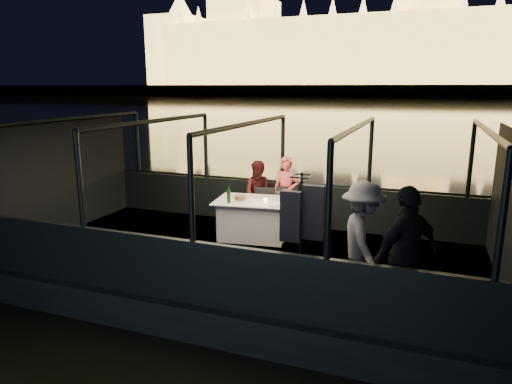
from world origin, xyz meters
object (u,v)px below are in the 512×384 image
at_px(chair_port_left, 262,210).
at_px(coat_stand, 300,237).
at_px(dining_table_central, 253,219).
at_px(person_man_maroon, 260,192).
at_px(wine_bottle, 229,195).
at_px(person_woman_coral, 286,195).
at_px(passenger_stripe, 362,239).
at_px(chair_port_right, 284,212).
at_px(passenger_dark, 406,257).

relative_size(chair_port_left, coat_stand, 0.49).
relative_size(dining_table_central, person_man_maroon, 1.03).
bearing_deg(dining_table_central, coat_stand, -55.41).
distance_m(coat_stand, wine_bottle, 2.65).
relative_size(dining_table_central, person_woman_coral, 0.94).
height_order(dining_table_central, passenger_stripe, passenger_stripe).
bearing_deg(coat_stand, dining_table_central, 124.59).
bearing_deg(chair_port_right, person_woman_coral, 81.42).
distance_m(person_man_maroon, wine_bottle, 1.12).
bearing_deg(chair_port_left, dining_table_central, -94.98).
xyz_separation_m(chair_port_right, passenger_stripe, (1.84, -2.29, 0.40)).
bearing_deg(coat_stand, passenger_dark, -5.71).
distance_m(coat_stand, person_woman_coral, 3.14).
relative_size(dining_table_central, coat_stand, 0.81).
relative_size(passenger_dark, wine_bottle, 5.64).
bearing_deg(passenger_dark, chair_port_left, -92.70).
height_order(person_man_maroon, passenger_stripe, passenger_stripe).
bearing_deg(wine_bottle, passenger_dark, -31.33).
xyz_separation_m(person_woman_coral, passenger_dark, (2.48, -3.08, 0.10)).
height_order(chair_port_right, person_man_maroon, person_man_maroon).
bearing_deg(wine_bottle, person_woman_coral, 53.60).
xyz_separation_m(coat_stand, passenger_dark, (1.39, -0.14, -0.05)).
height_order(dining_table_central, person_man_maroon, person_man_maroon).
relative_size(chair_port_right, wine_bottle, 2.99).
bearing_deg(person_woman_coral, dining_table_central, -120.30).
relative_size(coat_stand, passenger_dark, 1.02).
xyz_separation_m(chair_port_right, passenger_dark, (2.45, -2.81, 0.40)).
height_order(chair_port_left, passenger_dark, passenger_dark).
relative_size(person_man_maroon, passenger_stripe, 0.85).
bearing_deg(chair_port_right, chair_port_left, 163.16).
bearing_deg(person_woman_coral, wine_bottle, -125.49).
xyz_separation_m(chair_port_right, coat_stand, (1.06, -2.67, 0.45)).
height_order(passenger_dark, wine_bottle, passenger_dark).
bearing_deg(person_man_maroon, coat_stand, -74.74).
bearing_deg(dining_table_central, chair_port_left, 88.82).
distance_m(chair_port_right, wine_bottle, 1.25).
distance_m(chair_port_right, person_woman_coral, 0.41).
distance_m(coat_stand, passenger_stripe, 0.87).
xyz_separation_m(chair_port_left, passenger_stripe, (2.31, -2.29, 0.40)).
height_order(dining_table_central, person_woman_coral, person_woman_coral).
bearing_deg(passenger_stripe, person_woman_coral, 14.66).
relative_size(dining_table_central, chair_port_right, 1.56).
relative_size(dining_table_central, wine_bottle, 4.66).
relative_size(chair_port_right, coat_stand, 0.52).
bearing_deg(chair_port_left, passenger_stripe, -48.61).
relative_size(chair_port_left, person_woman_coral, 0.57).
xyz_separation_m(person_man_maroon, passenger_dark, (3.06, -3.08, 0.10)).
distance_m(chair_port_right, person_man_maroon, 0.73).
bearing_deg(person_man_maroon, passenger_stripe, -60.54).
xyz_separation_m(dining_table_central, chair_port_right, (0.48, 0.45, 0.06)).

